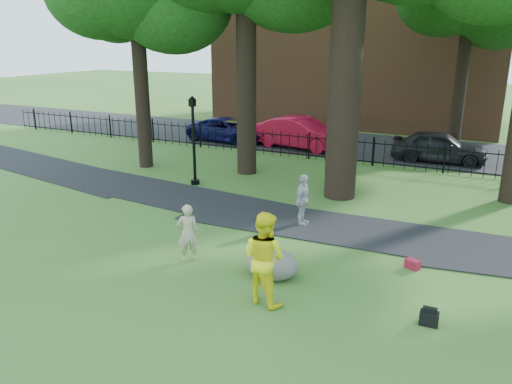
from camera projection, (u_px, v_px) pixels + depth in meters
The scene contains 15 objects.
ground at pixel (254, 276), 11.96m from camera, with size 120.00×120.00×0.00m, color #355D20.
footpath at pixel (341, 229), 14.89m from camera, with size 36.00×2.60×0.03m, color black.
street at pixel (390, 149), 25.70m from camera, with size 80.00×7.00×0.02m, color black.
iron_fence at pixel (373, 153), 22.09m from camera, with size 44.00×0.04×1.20m.
brick_building at pixel (361, 29), 32.47m from camera, with size 18.00×8.00×12.00m, color brown.
woman at pixel (188, 233), 12.60m from camera, with size 0.55×0.36×1.51m, color tan.
man at pixel (264, 258), 10.52m from camera, with size 1.00×0.78×2.05m, color yellow.
pedestrian at pixel (303, 200), 15.01m from camera, with size 0.93×0.39×1.59m, color #ABACB0.
boulder at pixel (272, 262), 11.86m from camera, with size 1.29×0.97×0.75m, color #615B51.
lamppost at pixel (194, 142), 18.97m from camera, with size 0.34×0.34×3.42m.
backpack at pixel (429, 318), 9.90m from camera, with size 0.37×0.23×0.28m, color black.
red_bag at pixel (412, 264), 12.32m from camera, with size 0.34×0.22×0.24m, color maroon.
red_sedan at pixel (301, 133), 25.53m from camera, with size 1.70×4.87×1.61m, color red.
navy_van at pixel (228, 130), 27.38m from camera, with size 2.10×4.56×1.27m, color #0D0F45.
grey_car at pixel (439, 147), 22.76m from camera, with size 1.68×4.19×1.43m, color black.
Camera 1 is at (4.78, -9.71, 5.48)m, focal length 35.00 mm.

